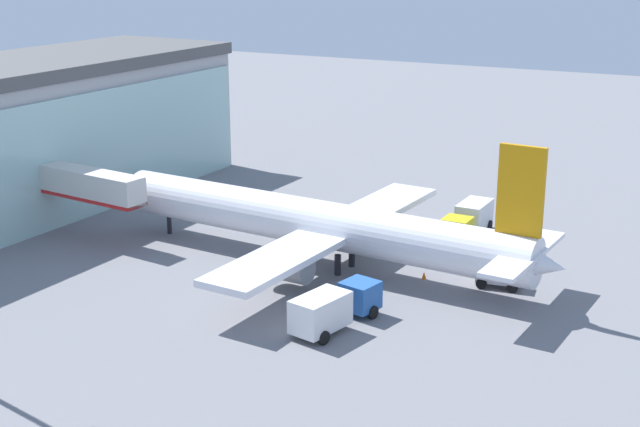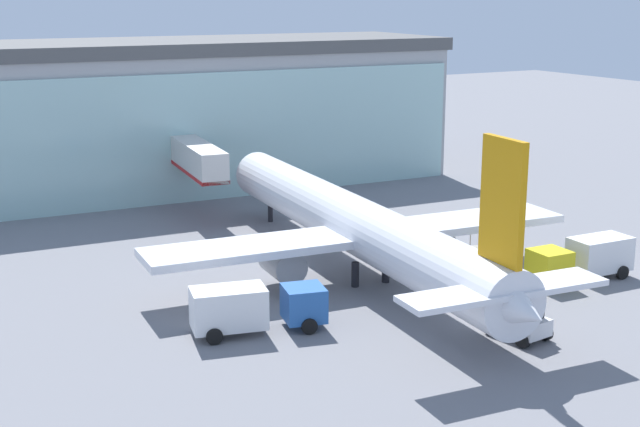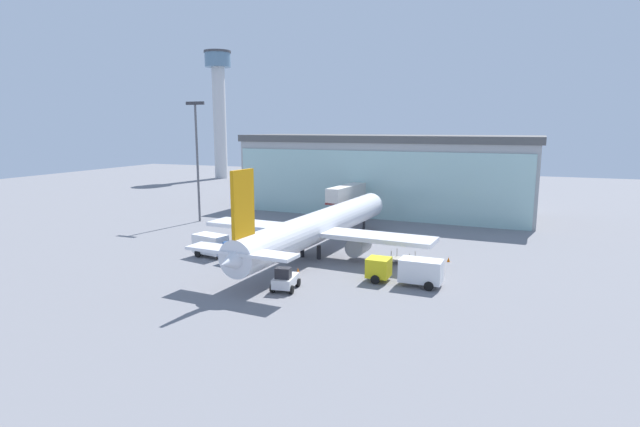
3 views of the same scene
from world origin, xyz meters
name	(u,v)px [view 2 (image 2 of 3)]	position (x,y,z in m)	size (l,w,h in m)	color
ground	(394,295)	(0.00, 0.00, 0.00)	(240.00, 240.00, 0.00)	slate
terminal_building	(178,113)	(-0.01, 37.36, 6.88)	(52.49, 17.93, 13.75)	#A4A4A4
jet_bridge	(194,158)	(-2.86, 25.98, 4.64)	(3.77, 13.34, 6.03)	beige
airplane	(356,226)	(0.02, 4.59, 3.36)	(28.78, 39.15, 11.39)	silver
catering_truck	(253,307)	(-10.12, -1.42, 1.47)	(7.60, 3.76, 2.65)	#2659A5
fuel_truck	(584,258)	(12.37, -3.30, 1.47)	(7.37, 2.70, 2.65)	yellow
baggage_cart	(489,249)	(10.51, 3.83, 0.50)	(3.11, 2.24, 1.50)	#9E998C
pushback_tug	(520,321)	(2.04, -9.09, 0.97)	(2.54, 3.41, 2.30)	silver
safety_cone_nose	(441,306)	(0.92, -3.56, 0.28)	(0.36, 0.36, 0.55)	orange
safety_cone_wingtip	(513,234)	(15.15, 6.67, 0.28)	(0.36, 0.36, 0.55)	orange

